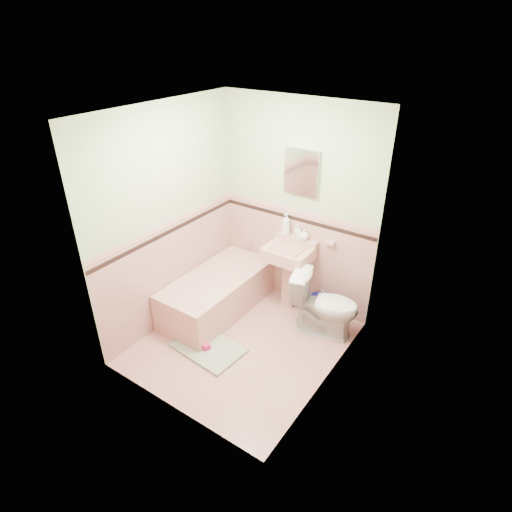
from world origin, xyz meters
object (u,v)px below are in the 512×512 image
Objects in this scene: shoe at (204,344)px; bucket at (318,305)px; medicine_cabinet at (302,172)px; soap_bottle_right at (304,234)px; soap_bottle_mid at (298,231)px; toilet at (325,305)px; sink at (288,278)px; soap_bottle_left at (286,224)px; bathtub at (217,294)px.

bucket is at bearing 79.19° from shoe.
medicine_cabinet reaches higher than soap_bottle_right.
bucket is (0.38, -0.07, -0.87)m from soap_bottle_mid.
soap_bottle_mid is 0.92m from toilet.
shoe is (-0.44, -1.37, -0.91)m from soap_bottle_right.
soap_bottle_mid is at bearing 87.83° from sink.
soap_bottle_left is 1.69m from shoe.
medicine_cabinet is at bearing 162.78° from soap_bottle_right.
soap_bottle_mid is at bearing 44.58° from toilet.
medicine_cabinet is 3.15× the size of soap_bottle_mid.
soap_bottle_left is at bearing 180.00° from soap_bottle_mid.
medicine_cabinet is 3.72× the size of soap_bottle_right.
medicine_cabinet is (0.68, 0.74, 1.47)m from bathtub.
soap_bottle_right is at bearing 42.43° from bathtub.
sink reaches higher than bucket.
medicine_cabinet is at bearing 94.58° from shoe.
sink is 3.67× the size of bucket.
soap_bottle_left is at bearing 53.35° from bathtub.
sink is at bearing 59.24° from toilet.
soap_bottle_left is (-0.15, 0.18, 0.62)m from sink.
shoe is (0.33, -0.66, -0.16)m from bathtub.
soap_bottle_mid is at bearing 0.00° from soap_bottle_left.
soap_bottle_mid reaches higher than bathtub.
soap_bottle_mid is (0.69, 0.71, 0.76)m from bathtub.
sink is at bearing -163.61° from bucket.
toilet is (0.59, -0.39, -1.32)m from medicine_cabinet.
bucket is at bearing 31.15° from bathtub.
soap_bottle_mid is at bearing -77.19° from medicine_cabinet.
bathtub is 1.20m from soap_bottle_left.
medicine_cabinet is at bearing 42.81° from toilet.
soap_bottle_right is 0.91m from bucket.
soap_bottle_left reaches higher than sink.
toilet reaches higher than bathtub.
soap_bottle_right is (0.09, 0.00, -0.01)m from soap_bottle_mid.
soap_bottle_right is (0.10, -0.03, -0.72)m from medicine_cabinet.
medicine_cabinet is 0.71m from soap_bottle_mid.
sink is 1.12× the size of toilet.
bathtub is 9.47× the size of shoe.
toilet is 3.28× the size of bucket.
sink is 3.15× the size of soap_bottle_left.
soap_bottle_left reaches higher than soap_bottle_right.
soap_bottle_mid is at bearing 169.89° from bucket.
sink is at bearing -92.17° from soap_bottle_mid.
medicine_cabinet is 0.68m from soap_bottle_left.
soap_bottle_right is at bearing 166.82° from bucket.
shoe is (-0.73, -1.30, -0.05)m from bucket.
soap_bottle_left reaches higher than shoe.
sink is 0.59m from soap_bottle_right.
sink is 5.35× the size of shoe.
shoe is at bearing -98.09° from soap_bottle_left.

